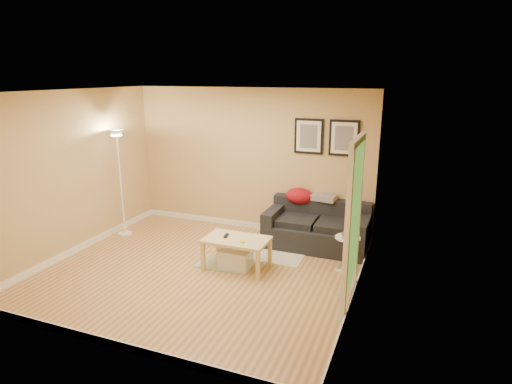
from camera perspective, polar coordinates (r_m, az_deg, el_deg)
floor at (r=6.54m, az=-7.33°, el=-10.31°), size 4.50×4.50×0.00m
ceiling at (r=5.90m, az=-8.21°, el=13.09°), size 4.50×4.50×0.00m
wall_back at (r=7.85m, az=-0.71°, el=4.23°), size 4.50×0.00×4.50m
wall_front at (r=4.53m, az=-20.03°, el=-5.24°), size 4.50×0.00×4.50m
wall_left at (r=7.42m, az=-23.18°, el=2.31°), size 0.00×4.00×4.00m
wall_right at (r=5.40m, az=13.68°, el=-1.42°), size 0.00×4.00×4.00m
baseboard_back at (r=8.18m, az=-0.71°, el=-4.40°), size 4.50×0.02×0.10m
baseboard_front at (r=5.09m, az=-18.60°, el=-18.50°), size 4.50×0.02×0.10m
baseboard_left at (r=7.77m, az=-22.15°, el=-6.70°), size 0.02×4.00×0.10m
baseboard_right at (r=5.88m, az=12.80°, el=-13.15°), size 0.02×4.00×0.10m
sofa at (r=7.27m, az=8.09°, el=-4.43°), size 1.70×0.90×0.75m
red_throw at (r=7.51m, az=5.81°, el=-0.54°), size 0.48×0.36×0.28m
plaid_throw at (r=7.44m, az=9.00°, el=-0.71°), size 0.45×0.32×0.10m
framed_print_left at (r=7.41m, az=7.04°, el=7.37°), size 0.50×0.04×0.60m
framed_print_right at (r=7.29m, az=11.64°, el=7.04°), size 0.50×0.04×0.60m
area_rug at (r=7.12m, az=1.53°, el=-7.91°), size 1.25×0.85×0.01m
green_runner at (r=6.71m, az=-4.72°, el=-9.46°), size 0.70×0.50×0.01m
coffee_table at (r=6.48m, az=-2.56°, el=-8.13°), size 1.07×0.83×0.47m
remote_control at (r=6.48m, az=-3.98°, el=-5.80°), size 0.08×0.17×0.02m
tape_roll at (r=6.23m, az=-1.87°, el=-6.61°), size 0.07×0.07×0.03m
storage_bin at (r=6.53m, az=-2.72°, el=-8.83°), size 0.47×0.35×0.29m
side_table at (r=6.45m, az=11.96°, el=-8.18°), size 0.36×0.36×0.56m
book_stack at (r=6.34m, az=12.24°, el=-5.55°), size 0.24×0.27×0.07m
floor_lamp at (r=7.94m, az=-17.51°, el=0.72°), size 0.25×0.25×1.92m
doorway at (r=5.35m, az=12.74°, el=-4.62°), size 0.12×1.01×2.13m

